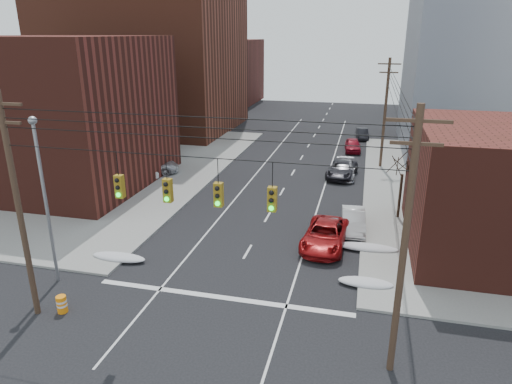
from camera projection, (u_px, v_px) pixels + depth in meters
The scene contains 27 objects.
ground at pixel (171, 384), 18.17m from camera, with size 160.00×160.00×0.00m, color black.
sidewalk_nw at pixel (40, 163), 48.94m from camera, with size 40.00×40.00×0.15m, color gray.
building_brick_tall at pixel (144, 19), 62.59m from camera, with size 24.00×20.00×30.00m, color brown.
building_brick_near at pixel (40, 112), 41.11m from camera, with size 20.00×16.00×13.00m, color #512018.
building_brick_far at pixel (200, 72), 89.86m from camera, with size 22.00×18.00×12.00m, color #512018.
building_glass at pixel (482, 47), 73.37m from camera, with size 20.00×18.00×22.00m, color gray.
utility_pole_left at pixel (18, 205), 20.91m from camera, with size 2.20×0.28×11.00m.
utility_pole_right at pixel (405, 243), 17.11m from camera, with size 2.20×0.28×11.00m.
utility_pole_far at pixel (385, 112), 45.54m from camera, with size 2.20×0.28×11.00m.
traffic_signals at pixel (192, 191), 18.51m from camera, with size 17.00×0.42×2.02m.
street_light at pixel (43, 188), 23.97m from camera, with size 0.44×0.44×9.32m.
bare_tree at pixel (400, 189), 33.61m from camera, with size 2.09×2.20×4.93m.
snow_nw at pixel (119, 257), 28.01m from camera, with size 3.50×1.08×0.42m, color silver.
snow_ne at pixel (366, 283), 25.16m from camera, with size 3.00×1.08×0.42m, color silver.
snow_east_far at pixel (367, 247), 29.29m from camera, with size 4.00×1.08×0.42m, color silver.
red_pickup at pixel (325, 235), 29.67m from camera, with size 2.63×5.71×1.59m, color maroon.
parked_car_a at pixel (334, 230), 30.91m from camera, with size 1.47×3.64×1.24m, color #A1A0A4.
parked_car_b at pixel (353, 221), 32.12m from camera, with size 1.57×4.49×1.48m, color silver.
parked_car_c at pixel (342, 169), 44.06m from camera, with size 2.49×5.40×1.50m, color black.
parked_car_d at pixel (344, 170), 44.10m from camera, with size 2.05×5.04×1.46m, color #B6B6BB.
parked_car_e at pixel (353, 145), 53.62m from camera, with size 1.76×4.37×1.49m, color maroon.
parked_car_f at pixel (362, 134), 60.00m from camera, with size 1.42×4.07×1.34m, color black.
lot_car_a at pixel (137, 172), 42.93m from camera, with size 1.44×4.12×1.36m, color silver.
lot_car_b at pixel (149, 166), 44.65m from camera, with size 2.63×5.71×1.59m, color silver.
lot_car_c at pixel (112, 170), 43.56m from camera, with size 1.85×4.55×1.32m, color black.
lot_car_d at pixel (116, 159), 47.38m from camera, with size 1.74×4.33×1.47m, color silver.
construction_barrel at pixel (62, 304), 22.73m from camera, with size 0.60×0.60×0.90m.
Camera 1 is at (6.74, -13.40, 13.25)m, focal length 32.00 mm.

